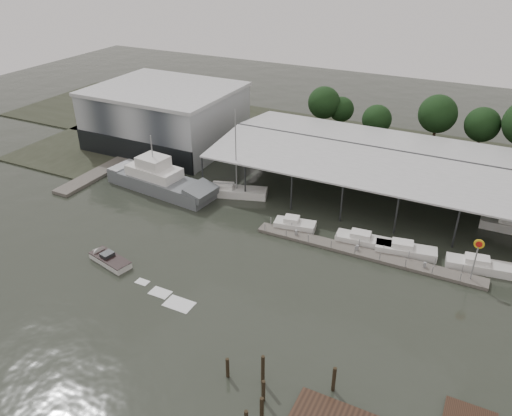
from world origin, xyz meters
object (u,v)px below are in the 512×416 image
at_px(shell_fuel_sign, 477,252).
at_px(grey_trawler, 161,181).
at_px(white_sailboat, 232,191).
at_px(speedboat_underway, 108,259).

xyz_separation_m(shell_fuel_sign, grey_trawler, (-44.46, 3.34, -2.35)).
distance_m(shell_fuel_sign, grey_trawler, 44.65).
bearing_deg(white_sailboat, shell_fuel_sign, -28.95).
height_order(shell_fuel_sign, speedboat_underway, shell_fuel_sign).
bearing_deg(speedboat_underway, white_sailboat, -89.82).
bearing_deg(grey_trawler, speedboat_underway, -66.76).
bearing_deg(shell_fuel_sign, white_sailboat, 168.92).
distance_m(white_sailboat, speedboat_underway, 22.23).
bearing_deg(white_sailboat, speedboat_underway, -120.60).
bearing_deg(grey_trawler, shell_fuel_sign, 2.12).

